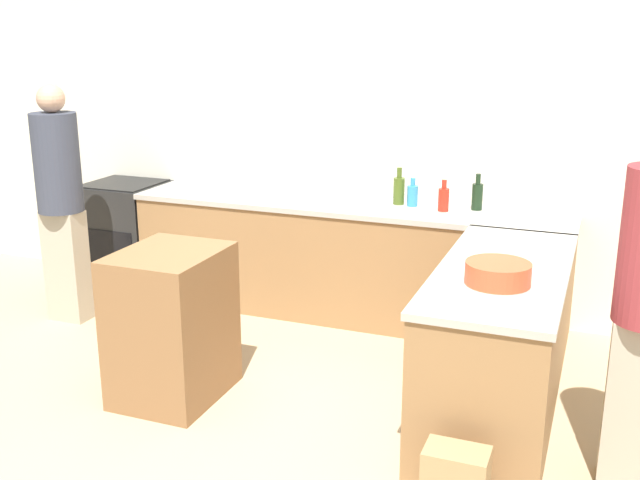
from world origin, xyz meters
TOP-DOWN VIEW (x-y plane):
  - ground_plane at (0.00, 0.00)m, footprint 14.00×14.00m
  - wall_back at (0.00, 2.41)m, footprint 8.00×0.06m
  - counter_back at (0.00, 2.09)m, footprint 3.35×0.63m
  - counter_peninsula at (1.33, 0.93)m, footprint 0.69×1.74m
  - range_oven at (-1.99, 2.08)m, footprint 0.63×0.61m
  - island_table at (-0.52, 0.46)m, footprint 0.56×0.68m
  - mixing_bowl at (1.34, 0.64)m, footprint 0.34×0.34m
  - hot_sauce_bottle at (0.73, 2.12)m, footprint 0.08×0.08m
  - wine_bottle_dark at (0.95, 2.24)m, footprint 0.08×0.08m
  - olive_oil_bottle at (0.37, 2.21)m, footprint 0.08×0.08m
  - dish_soap_bottle at (0.48, 2.19)m, footprint 0.08×0.08m
  - person_by_range at (-1.94, 1.24)m, footprint 0.33×0.33m

SIDE VIEW (x-z plane):
  - ground_plane at x=0.00m, z-range 0.00..0.00m
  - counter_back at x=0.00m, z-range 0.00..0.89m
  - counter_peninsula at x=1.33m, z-range 0.00..0.89m
  - range_oven at x=-1.99m, z-range 0.00..0.90m
  - island_table at x=-0.52m, z-range 0.00..0.91m
  - mixing_bowl at x=1.34m, z-range 0.89..1.00m
  - person_by_range at x=-1.94m, z-range 0.08..1.85m
  - dish_soap_bottle at x=0.48m, z-range 0.87..1.08m
  - hot_sauce_bottle at x=0.73m, z-range 0.87..1.09m
  - wine_bottle_dark at x=0.95m, z-range 0.86..1.13m
  - olive_oil_bottle at x=0.37m, z-range 0.86..1.14m
  - wall_back at x=0.00m, z-range 0.00..2.70m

